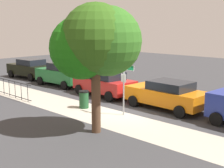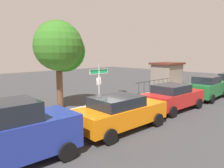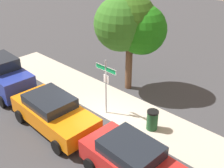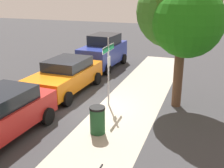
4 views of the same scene
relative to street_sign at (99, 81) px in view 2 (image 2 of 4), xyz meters
The scene contains 11 objects.
ground_plane 2.02m from the street_sign, 51.93° to the right, with size 60.00×60.00×0.00m, color #38383A.
sidewalk_strip 3.16m from the street_sign, 21.22° to the left, with size 24.00×2.60×0.00m, color #B2A997.
street_sign is the anchor object (origin of this frame).
shade_tree 3.43m from the street_sign, 106.44° to the left, with size 3.64×3.50×5.49m.
car_blue 6.29m from the street_sign, 157.09° to the right, with size 4.14×2.14×2.08m.
car_orange 2.93m from the street_sign, 110.33° to the right, with size 4.61×2.27×1.58m.
car_red 4.73m from the street_sign, 32.69° to the right, with size 4.42×2.21×1.61m.
car_green 9.12m from the street_sign, 16.83° to the right, with size 4.24×2.08×1.77m.
iron_fence 8.56m from the street_sign, 13.00° to the left, with size 5.16×0.04×1.07m.
utility_shed 13.27m from the street_sign, 14.86° to the left, with size 3.23×2.63×2.45m.
trash_bin 2.94m from the street_sign, 11.25° to the left, with size 0.55×0.55×0.98m.
Camera 2 is at (-8.31, -8.77, 3.54)m, focal length 34.77 mm.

